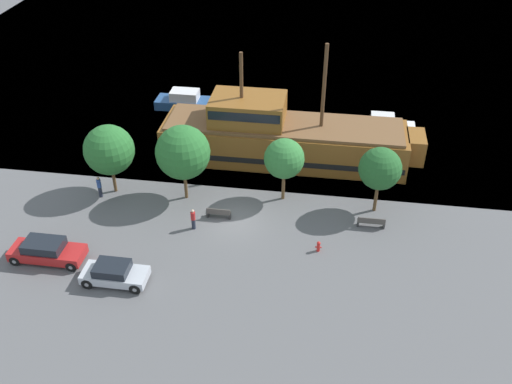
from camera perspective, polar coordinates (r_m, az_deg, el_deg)
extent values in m
plane|color=#5B5B5E|center=(40.14, -2.19, -2.87)|extent=(160.00, 160.00, 0.00)
plane|color=teal|center=(79.33, 3.67, 16.70)|extent=(80.00, 80.00, 0.00)
cube|color=brown|center=(46.37, 2.78, 4.98)|extent=(19.46, 4.99, 2.99)
cube|color=black|center=(46.59, 2.77, 4.50)|extent=(19.07, 5.07, 0.45)
cube|color=brown|center=(46.49, 15.60, 4.37)|extent=(1.40, 2.75, 2.09)
cube|color=brown|center=(45.59, 2.84, 6.75)|extent=(18.68, 4.59, 0.25)
cube|color=brown|center=(45.40, -0.82, 8.26)|extent=(5.84, 3.99, 2.00)
cube|color=black|center=(45.27, -0.82, 8.60)|extent=(5.55, 4.05, 0.72)
cylinder|color=#4C331E|center=(43.93, 6.82, 10.44)|extent=(0.28, 0.28, 6.67)
cylinder|color=#4C331E|center=(44.69, -1.47, 10.41)|extent=(0.28, 0.28, 5.67)
cube|color=silver|center=(51.86, 12.83, 6.18)|extent=(5.03, 2.04, 0.83)
cube|color=silver|center=(51.43, 12.54, 7.05)|extent=(2.01, 1.59, 0.88)
cube|color=black|center=(51.49, 13.21, 6.99)|extent=(0.12, 1.43, 0.70)
cube|color=navy|center=(55.40, -6.59, 8.77)|extent=(6.51, 2.15, 0.85)
cube|color=silver|center=(55.15, -7.15, 9.60)|extent=(2.60, 1.68, 0.88)
cube|color=black|center=(54.95, -6.35, 9.56)|extent=(0.12, 1.51, 0.71)
cube|color=#B21E1E|center=(38.91, -20.11, -5.72)|extent=(4.72, 1.77, 0.64)
cube|color=black|center=(38.60, -20.48, -5.00)|extent=(2.46, 1.59, 0.58)
cylinder|color=black|center=(37.74, -17.99, -7.11)|extent=(0.69, 0.22, 0.69)
cylinder|color=gray|center=(37.74, -17.99, -7.11)|extent=(0.26, 0.25, 0.26)
cylinder|color=black|center=(38.79, -17.08, -5.58)|extent=(0.69, 0.22, 0.69)
cylinder|color=gray|center=(38.79, -17.08, -5.58)|extent=(0.26, 0.25, 0.26)
cylinder|color=black|center=(39.41, -22.97, -6.35)|extent=(0.69, 0.22, 0.69)
cylinder|color=gray|center=(39.41, -22.97, -6.35)|extent=(0.26, 0.25, 0.26)
cylinder|color=black|center=(40.42, -21.95, -4.92)|extent=(0.69, 0.22, 0.69)
cylinder|color=gray|center=(40.42, -21.95, -4.92)|extent=(0.26, 0.25, 0.26)
cube|color=#B7BCC6|center=(36.10, -13.91, -8.07)|extent=(3.99, 1.73, 0.55)
cube|color=black|center=(35.78, -14.21, -7.41)|extent=(2.07, 1.56, 0.53)
cylinder|color=black|center=(35.23, -12.00, -9.45)|extent=(0.71, 0.22, 0.71)
cylinder|color=gray|center=(35.23, -12.00, -9.45)|extent=(0.27, 0.25, 0.27)
cylinder|color=black|center=(36.28, -11.23, -7.78)|extent=(0.71, 0.22, 0.71)
cylinder|color=gray|center=(36.28, -11.23, -7.78)|extent=(0.27, 0.25, 0.27)
cylinder|color=black|center=(36.26, -16.52, -8.78)|extent=(0.71, 0.22, 0.71)
cylinder|color=gray|center=(36.26, -16.52, -8.78)|extent=(0.27, 0.25, 0.27)
cylinder|color=black|center=(37.27, -15.63, -7.18)|extent=(0.71, 0.22, 0.71)
cylinder|color=gray|center=(37.27, -15.63, -7.18)|extent=(0.27, 0.25, 0.27)
cylinder|color=red|center=(37.62, 6.25, -5.54)|extent=(0.22, 0.22, 0.56)
sphere|color=red|center=(37.40, 6.29, -5.12)|extent=(0.25, 0.25, 0.25)
cylinder|color=red|center=(37.61, 6.01, -5.49)|extent=(0.10, 0.09, 0.09)
cylinder|color=red|center=(37.61, 6.50, -5.53)|extent=(0.10, 0.09, 0.09)
cube|color=#4C4742|center=(40.25, -3.73, -2.05)|extent=(1.69, 0.45, 0.05)
cube|color=#4C4742|center=(39.96, -3.80, -1.96)|extent=(1.69, 0.06, 0.40)
cube|color=#2D2D2D|center=(40.53, -4.81, -2.20)|extent=(0.12, 0.36, 0.40)
cube|color=#2D2D2D|center=(40.25, -2.62, -2.40)|extent=(0.12, 0.36, 0.40)
cube|color=#4C4742|center=(40.11, 11.45, -2.92)|extent=(1.89, 0.45, 0.05)
cube|color=#4C4742|center=(39.82, 11.49, -2.83)|extent=(1.89, 0.06, 0.40)
cube|color=#2D2D2D|center=(40.18, 10.16, -3.07)|extent=(0.12, 0.36, 0.40)
cube|color=#2D2D2D|center=(40.33, 12.66, -3.27)|extent=(0.12, 0.36, 0.40)
cylinder|color=#232838|center=(43.79, -15.30, 0.02)|extent=(0.27, 0.27, 0.85)
cylinder|color=#2D4C93|center=(43.38, -15.45, 0.83)|extent=(0.32, 0.32, 0.65)
sphere|color=tan|center=(43.15, -15.53, 1.32)|extent=(0.23, 0.23, 0.23)
cylinder|color=#232838|center=(39.42, -6.26, -3.18)|extent=(0.27, 0.27, 0.78)
cylinder|color=#B22323|center=(39.00, -6.33, -2.38)|extent=(0.32, 0.32, 0.60)
sphere|color=beige|center=(38.76, -6.37, -1.90)|extent=(0.21, 0.21, 0.21)
cylinder|color=brown|center=(43.82, -14.00, 1.21)|extent=(0.24, 0.24, 2.03)
sphere|color=#286B2D|center=(42.50, -14.48, 4.10)|extent=(3.67, 3.67, 3.67)
cylinder|color=brown|center=(42.08, -7.05, 0.71)|extent=(0.24, 0.24, 2.22)
sphere|color=#286B2D|center=(40.61, -7.33, 3.95)|extent=(3.90, 3.90, 3.90)
cylinder|color=brown|center=(41.70, 2.75, 0.61)|extent=(0.24, 0.24, 2.22)
sphere|color=#337A38|center=(40.44, 2.84, 3.36)|extent=(2.90, 2.90, 2.90)
cylinder|color=brown|center=(41.31, 11.90, -0.51)|extent=(0.24, 0.24, 2.28)
sphere|color=#235B28|center=(40.00, 12.31, 2.30)|extent=(2.98, 2.98, 2.98)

